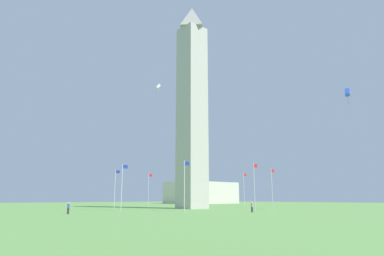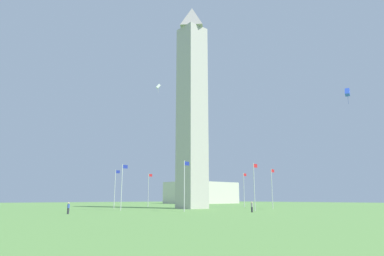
{
  "view_description": "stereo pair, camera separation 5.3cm",
  "coord_description": "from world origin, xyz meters",
  "views": [
    {
      "loc": [
        -46.8,
        -54.42,
        2.14
      ],
      "look_at": [
        0.0,
        0.0,
        17.21
      ],
      "focal_mm": 31.34,
      "sensor_mm": 36.0,
      "label": 1
    },
    {
      "loc": [
        -46.76,
        -54.45,
        2.14
      ],
      "look_at": [
        0.0,
        0.0,
        17.21
      ],
      "focal_mm": 31.34,
      "sensor_mm": 36.0,
      "label": 2
    }
  ],
  "objects": [
    {
      "name": "flagpole_sw",
      "position": [
        -11.72,
        -11.78,
        4.5
      ],
      "size": [
        1.12,
        0.14,
        8.23
      ],
      "color": "silver",
      "rests_on": "ground"
    },
    {
      "name": "person_gray_shirt",
      "position": [
        -5.11,
        -20.18,
        0.8
      ],
      "size": [
        0.32,
        0.32,
        1.62
      ],
      "rotation": [
        0.0,
        0.0,
        1.03
      ],
      "color": "#2D2D38",
      "rests_on": "ground"
    },
    {
      "name": "obelisk_monument",
      "position": [
        0.0,
        0.0,
        23.13
      ],
      "size": [
        5.09,
        5.09,
        46.26
      ],
      "color": "#B7B2A8",
      "rests_on": "ground"
    },
    {
      "name": "person_blue_shirt",
      "position": [
        -28.82,
        -7.36,
        0.79
      ],
      "size": [
        0.32,
        0.32,
        1.59
      ],
      "rotation": [
        0.0,
        0.0,
        0.02
      ],
      "color": "#2D2D38",
      "rests_on": "ground"
    },
    {
      "name": "flagpole_w",
      "position": [
        0.06,
        -16.65,
        4.5
      ],
      "size": [
        1.12,
        0.14,
        8.23
      ],
      "color": "silver",
      "rests_on": "ground"
    },
    {
      "name": "distant_building",
      "position": [
        48.1,
        49.98,
        4.28
      ],
      "size": [
        26.52,
        17.78,
        8.57
      ],
      "color": "beige",
      "rests_on": "ground"
    },
    {
      "name": "flagpole_ne",
      "position": [
        11.84,
        11.78,
        4.5
      ],
      "size": [
        1.12,
        0.14,
        8.23
      ],
      "color": "silver",
      "rests_on": "ground"
    },
    {
      "name": "flagpole_n",
      "position": [
        16.71,
        0.0,
        4.5
      ],
      "size": [
        1.12,
        0.14,
        8.23
      ],
      "color": "silver",
      "rests_on": "ground"
    },
    {
      "name": "kite_blue_box",
      "position": [
        13.22,
        -28.45,
        21.19
      ],
      "size": [
        1.52,
        1.15,
        2.95
      ],
      "color": "blue"
    },
    {
      "name": "flagpole_s",
      "position": [
        -16.6,
        0.0,
        4.5
      ],
      "size": [
        1.12,
        0.14,
        8.23
      ],
      "color": "silver",
      "rests_on": "ground"
    },
    {
      "name": "kite_white_box",
      "position": [
        -14.71,
        -8.04,
        21.41
      ],
      "size": [
        0.9,
        0.73,
        1.58
      ],
      "color": "white"
    },
    {
      "name": "flagpole_se",
      "position": [
        -11.72,
        11.78,
        4.5
      ],
      "size": [
        1.12,
        0.14,
        8.23
      ],
      "color": "silver",
      "rests_on": "ground"
    },
    {
      "name": "flagpole_nw",
      "position": [
        11.84,
        -11.78,
        4.5
      ],
      "size": [
        1.12,
        0.14,
        8.23
      ],
      "color": "silver",
      "rests_on": "ground"
    },
    {
      "name": "flagpole_e",
      "position": [
        0.06,
        16.65,
        4.5
      ],
      "size": [
        1.12,
        0.14,
        8.23
      ],
      "color": "silver",
      "rests_on": "ground"
    },
    {
      "name": "ground_plane",
      "position": [
        0.0,
        0.0,
        0.0
      ],
      "size": [
        260.0,
        260.0,
        0.0
      ],
      "primitive_type": "plane",
      "color": "#609347"
    }
  ]
}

